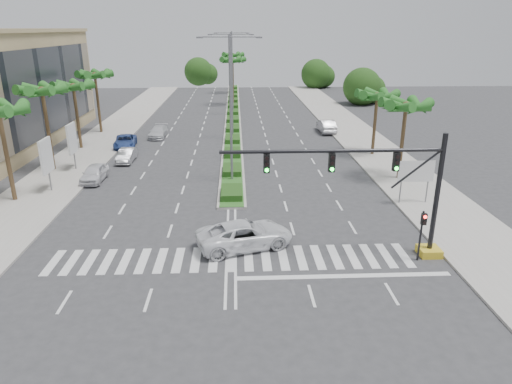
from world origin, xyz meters
TOP-DOWN VIEW (x-y plane):
  - ground at (0.00, 0.00)m, footprint 160.00×160.00m
  - footpath_right at (15.20, 20.00)m, footprint 6.00×120.00m
  - footpath_left at (-15.20, 20.00)m, footprint 6.00×120.00m
  - median at (0.00, 45.00)m, footprint 2.20×75.00m
  - median_grass at (0.00, 45.00)m, footprint 1.80×75.00m
  - signal_gantry at (9.27, -0.00)m, footprint 12.60×1.20m
  - pedestrian_signal at (10.60, -0.68)m, footprint 0.28×0.36m
  - direction_sign at (13.50, 7.99)m, footprint 2.70×0.11m
  - billboard_near at (-14.50, 12.00)m, footprint 0.18×2.10m
  - billboard_far at (-14.50, 18.00)m, footprint 0.18×2.10m
  - palm_left_mid at (-16.50, 18.00)m, footprint 4.57×4.68m
  - palm_left_far at (-16.50, 26.00)m, footprint 4.57×4.68m
  - palm_left_end at (-16.50, 34.00)m, footprint 4.57×4.68m
  - palm_right_near at (14.50, 14.00)m, footprint 4.57×4.68m
  - palm_right_far at (14.50, 22.00)m, footprint 4.57×4.68m
  - palm_median_a at (0.00, 55.00)m, footprint 4.57×4.68m
  - palm_median_b at (0.00, 70.00)m, footprint 4.57×4.68m
  - streetlight_near at (0.00, 14.00)m, footprint 5.10×0.25m
  - streetlight_mid at (0.00, 30.00)m, footprint 5.10×0.25m
  - streetlight_far at (0.00, 46.00)m, footprint 5.10×0.25m
  - car_parked_a at (-11.80, 14.64)m, footprint 1.73×4.21m
  - car_parked_b at (-10.38, 20.68)m, footprint 1.44×3.96m
  - car_parked_c at (-11.80, 26.42)m, footprint 2.86×5.12m
  - car_parked_d at (-8.94, 31.29)m, footprint 2.06×4.63m
  - car_crossing at (0.82, 1.52)m, footprint 6.31×4.28m
  - car_right at (11.80, 33.11)m, footprint 1.86×4.92m

SIDE VIEW (x-z plane):
  - ground at x=0.00m, z-range 0.00..0.00m
  - footpath_right at x=15.20m, z-range 0.00..0.15m
  - footpath_left at x=-15.20m, z-range 0.00..0.15m
  - median at x=0.00m, z-range 0.00..0.20m
  - median_grass at x=0.00m, z-range 0.20..0.24m
  - car_parked_b at x=-10.38m, z-range 0.00..1.30m
  - car_parked_d at x=-8.94m, z-range 0.00..1.32m
  - car_parked_c at x=-11.80m, z-range 0.00..1.35m
  - car_parked_a at x=-11.80m, z-range 0.00..1.43m
  - car_crossing at x=0.82m, z-range 0.00..1.61m
  - car_right at x=11.80m, z-range 0.00..1.61m
  - pedestrian_signal at x=10.60m, z-range 0.54..3.54m
  - direction_sign at x=13.50m, z-range 0.75..4.15m
  - billboard_near at x=-14.50m, z-range 0.79..5.14m
  - billboard_far at x=-14.50m, z-range 0.79..5.14m
  - signal_gantry at x=9.27m, z-range -0.14..7.06m
  - palm_right_far at x=14.50m, z-range 2.54..9.29m
  - palm_right_near at x=14.50m, z-range 2.68..9.73m
  - palm_left_far at x=-16.50m, z-range 2.82..10.17m
  - streetlight_near at x=0.00m, z-range 0.81..12.81m
  - streetlight_mid at x=0.00m, z-range 0.81..12.81m
  - streetlight_far at x=0.00m, z-range 0.81..12.81m
  - palm_left_end at x=-16.50m, z-range 3.01..10.76m
  - palm_left_mid at x=-16.50m, z-range 3.10..11.05m
  - palm_median_a at x=0.00m, z-range 3.15..11.20m
  - palm_median_b at x=0.00m, z-range 3.15..11.20m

